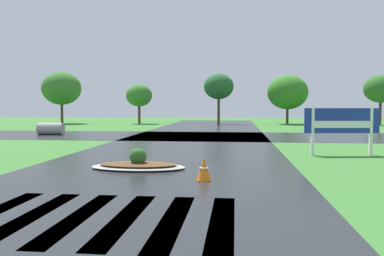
% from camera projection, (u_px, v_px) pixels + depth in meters
% --- Properties ---
extents(asphalt_roadway, '(9.01, 80.00, 0.01)m').
position_uv_depth(asphalt_roadway, '(160.00, 168.00, 13.27)').
color(asphalt_roadway, '#232628').
rests_on(asphalt_roadway, ground).
extents(asphalt_cross_road, '(90.00, 8.11, 0.01)m').
position_uv_depth(asphalt_cross_road, '(198.00, 136.00, 26.65)').
color(asphalt_cross_road, '#232628').
rests_on(asphalt_cross_road, ground).
extents(crosswalk_stripes, '(4.95, 3.60, 0.01)m').
position_uv_depth(crosswalk_stripes, '(102.00, 217.00, 7.45)').
color(crosswalk_stripes, white).
rests_on(crosswalk_stripes, ground).
extents(estate_billboard, '(3.13, 0.46, 2.01)m').
position_uv_depth(estate_billboard, '(342.00, 123.00, 16.61)').
color(estate_billboard, white).
rests_on(estate_billboard, ground).
extents(median_island, '(3.13, 1.65, 0.68)m').
position_uv_depth(median_island, '(138.00, 164.00, 13.14)').
color(median_island, '#9E9B93').
rests_on(median_island, ground).
extents(drainage_pipe_stack, '(1.77, 0.91, 0.84)m').
position_uv_depth(drainage_pipe_stack, '(51.00, 129.00, 27.83)').
color(drainage_pipe_stack, '#9E9B93').
rests_on(drainage_pipe_stack, ground).
extents(traffic_cone, '(0.41, 0.41, 0.64)m').
position_uv_depth(traffic_cone, '(204.00, 169.00, 11.09)').
color(traffic_cone, orange).
rests_on(traffic_cone, ground).
extents(background_treeline, '(37.87, 5.72, 5.73)m').
position_uv_depth(background_treeline, '(206.00, 90.00, 43.16)').
color(background_treeline, '#4C3823').
rests_on(background_treeline, ground).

